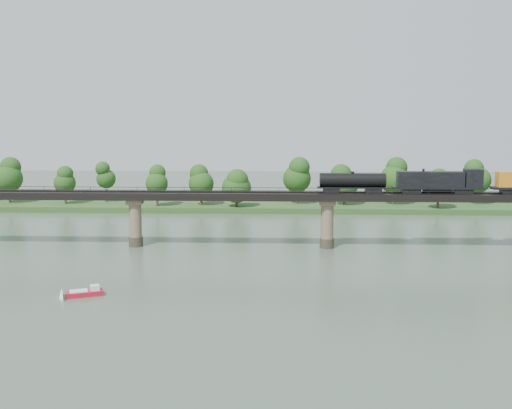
{
  "coord_description": "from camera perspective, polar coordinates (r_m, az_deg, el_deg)",
  "views": [
    {
      "loc": [
        -9.52,
        -100.97,
        28.18
      ],
      "look_at": [
        -14.73,
        30.0,
        9.0
      ],
      "focal_mm": 45.0,
      "sensor_mm": 36.0,
      "label": 1
    }
  ],
  "objects": [
    {
      "name": "motorboat",
      "position": [
        102.79,
        -14.93,
        -7.57
      ],
      "size": [
        5.91,
        4.03,
        1.56
      ],
      "rotation": [
        0.0,
        0.0,
        0.4
      ],
      "color": "red",
      "rests_on": "ground"
    },
    {
      "name": "bridge",
      "position": [
        133.26,
        6.34,
        -1.54
      ],
      "size": [
        236.0,
        30.0,
        11.5
      ],
      "color": "#473A2D",
      "rests_on": "ground"
    },
    {
      "name": "ground",
      "position": [
        105.26,
        7.44,
        -7.28
      ],
      "size": [
        400.0,
        400.0,
        0.0
      ],
      "primitive_type": "plane",
      "color": "#3C4D3D",
      "rests_on": "ground"
    },
    {
      "name": "far_treeline",
      "position": [
        182.52,
        2.68,
        2.23
      ],
      "size": [
        289.06,
        17.54,
        13.6
      ],
      "color": "#382619",
      "rests_on": "far_bank"
    },
    {
      "name": "freight_train",
      "position": [
        139.29,
        21.23,
        1.88
      ],
      "size": [
        73.46,
        2.86,
        5.06
      ],
      "color": "black",
      "rests_on": "bridge"
    },
    {
      "name": "far_bank",
      "position": [
        188.21,
        5.15,
        -0.07
      ],
      "size": [
        300.0,
        24.0,
        1.6
      ],
      "primitive_type": "cube",
      "color": "#284B1E",
      "rests_on": "ground"
    },
    {
      "name": "bridge_superstructure",
      "position": [
        132.33,
        6.39,
        1.16
      ],
      "size": [
        220.0,
        4.9,
        0.75
      ],
      "color": "black",
      "rests_on": "bridge"
    }
  ]
}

